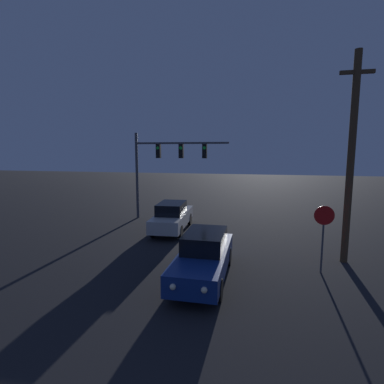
# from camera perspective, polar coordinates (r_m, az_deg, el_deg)

# --- Properties ---
(car_near) EXTENTS (1.69, 4.89, 1.65)m
(car_near) POSITION_cam_1_polar(r_m,az_deg,el_deg) (10.86, 2.30, -12.00)
(car_near) COLOR navy
(car_near) RESTS_ON ground_plane
(car_far) EXTENTS (1.88, 4.94, 1.65)m
(car_far) POSITION_cam_1_polar(r_m,az_deg,el_deg) (17.07, -3.77, -4.64)
(car_far) COLOR beige
(car_far) RESTS_ON ground_plane
(traffic_signal_mast) EXTENTS (6.19, 0.30, 5.69)m
(traffic_signal_mast) POSITION_cam_1_polar(r_m,az_deg,el_deg) (19.66, -5.36, 6.21)
(traffic_signal_mast) COLOR #4C4C51
(traffic_signal_mast) RESTS_ON ground_plane
(stop_sign) EXTENTS (0.71, 0.07, 2.54)m
(stop_sign) POSITION_cam_1_polar(r_m,az_deg,el_deg) (12.02, 23.77, -6.02)
(stop_sign) COLOR #4C4C51
(stop_sign) RESTS_ON ground_plane
(utility_pole) EXTENTS (1.22, 0.28, 8.30)m
(utility_pole) POSITION_cam_1_polar(r_m,az_deg,el_deg) (13.34, 28.03, 5.86)
(utility_pole) COLOR #4C3823
(utility_pole) RESTS_ON ground_plane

